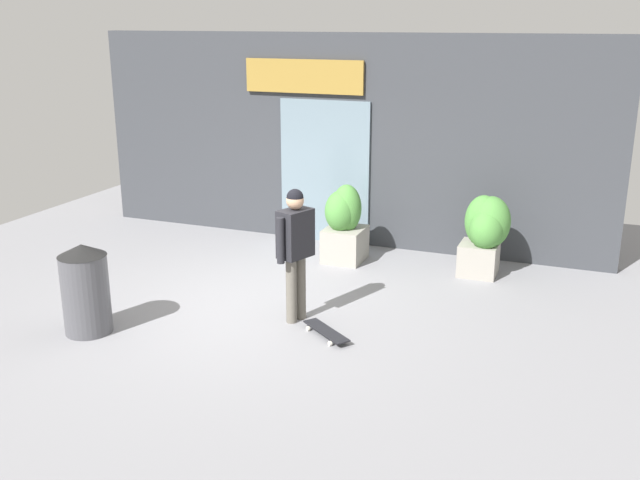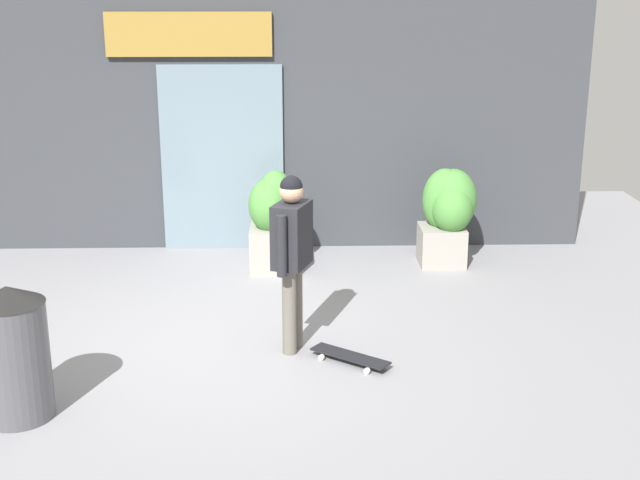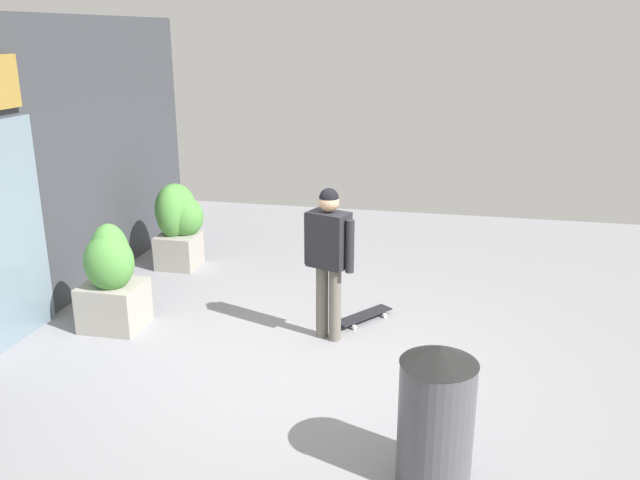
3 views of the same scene
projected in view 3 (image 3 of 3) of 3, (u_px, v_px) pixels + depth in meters
ground_plane at (300, 363)px, 6.57m from camera, size 12.00×12.00×0.00m
skateboarder at (329, 249)px, 6.83m from camera, size 0.39×0.56×1.65m
skateboard at (364, 316)px, 7.52m from camera, size 0.71×0.60×0.08m
planter_box_left at (177, 220)px, 9.15m from camera, size 0.67×0.69×1.16m
planter_box_right at (111, 277)px, 7.21m from camera, size 0.59×0.64×1.18m
trash_bin at (436, 413)px, 4.73m from camera, size 0.56×0.56×1.08m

